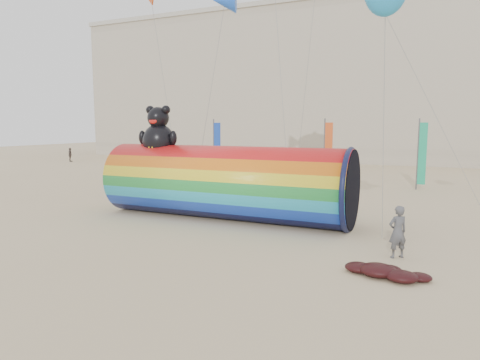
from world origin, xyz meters
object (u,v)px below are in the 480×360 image
at_px(hotel_building, 288,87).
at_px(windsock_assembly, 225,180).
at_px(kite_handler, 398,232).
at_px(fabric_bundle, 385,272).

xyz_separation_m(hotel_building, windsock_assembly, (10.39, -41.62, -8.38)).
bearing_deg(windsock_assembly, hotel_building, 104.02).
distance_m(windsock_assembly, kite_handler, 9.19).
relative_size(windsock_assembly, fabric_bundle, 4.83).
bearing_deg(kite_handler, hotel_building, -104.53).
xyz_separation_m(hotel_building, kite_handler, (18.89, -44.99, -9.36)).
height_order(windsock_assembly, kite_handler, windsock_assembly).
bearing_deg(hotel_building, windsock_assembly, -75.98).
bearing_deg(fabric_bundle, kite_handler, 85.50).
relative_size(hotel_building, fabric_bundle, 23.06).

